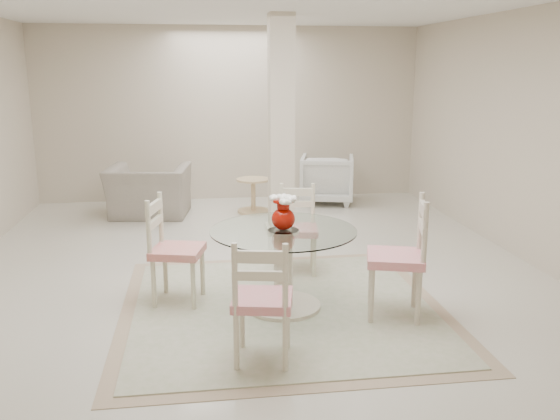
{
  "coord_description": "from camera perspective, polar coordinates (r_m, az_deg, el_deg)",
  "views": [
    {
      "loc": [
        -0.52,
        -5.94,
        2.08
      ],
      "look_at": [
        0.18,
        -0.92,
        0.85
      ],
      "focal_mm": 38.0,
      "sensor_mm": 36.0,
      "label": 1
    }
  ],
  "objects": [
    {
      "name": "ground",
      "position": [
        6.32,
        -2.75,
        -5.6
      ],
      "size": [
        7.0,
        7.0,
        0.0
      ],
      "primitive_type": "plane",
      "color": "beige",
      "rests_on": "ground"
    },
    {
      "name": "room_shell",
      "position": [
        5.97,
        -2.96,
        11.46
      ],
      "size": [
        6.02,
        7.02,
        2.71
      ],
      "color": "beige",
      "rests_on": "ground"
    },
    {
      "name": "column",
      "position": [
        7.35,
        0.11,
        7.93
      ],
      "size": [
        0.3,
        0.3,
        2.7
      ],
      "primitive_type": "cube",
      "color": "beige",
      "rests_on": "ground"
    },
    {
      "name": "area_rug",
      "position": [
        5.29,
        0.3,
        -9.41
      ],
      "size": [
        2.82,
        2.82,
        0.02
      ],
      "color": "tan",
      "rests_on": "ground"
    },
    {
      "name": "dining_table",
      "position": [
        5.16,
        0.31,
        -5.71
      ],
      "size": [
        1.26,
        1.26,
        0.72
      ],
      "rotation": [
        0.0,
        0.0,
        -0.3
      ],
      "color": "beige",
      "rests_on": "ground"
    },
    {
      "name": "red_vase",
      "position": [
        5.01,
        0.36,
        -0.16
      ],
      "size": [
        0.23,
        0.22,
        0.31
      ],
      "color": "#AA1005",
      "rests_on": "dining_table"
    },
    {
      "name": "dining_chair_east",
      "position": [
        5.04,
        11.92,
        -3.64
      ],
      "size": [
        0.57,
        0.57,
        1.15
      ],
      "rotation": [
        0.0,
        0.0,
        -1.85
      ],
      "color": "beige",
      "rests_on": "ground"
    },
    {
      "name": "dining_chair_north",
      "position": [
        6.08,
        1.69,
        -1.18
      ],
      "size": [
        0.45,
        0.45,
        1.0
      ],
      "rotation": [
        0.0,
        0.0,
        -0.14
      ],
      "color": "beige",
      "rests_on": "ground"
    },
    {
      "name": "dining_chair_west",
      "position": [
        5.34,
        -10.58,
        -3.04
      ],
      "size": [
        0.52,
        0.52,
        1.08
      ],
      "rotation": [
        0.0,
        0.0,
        1.33
      ],
      "color": "beige",
      "rests_on": "ground"
    },
    {
      "name": "dining_chair_south",
      "position": [
        4.16,
        -1.78,
        -7.98
      ],
      "size": [
        0.49,
        0.49,
        1.04
      ],
      "rotation": [
        0.0,
        0.0,
        2.95
      ],
      "color": "beige",
      "rests_on": "ground"
    },
    {
      "name": "recliner_taupe",
      "position": [
        8.61,
        -12.48,
        1.77
      ],
      "size": [
        1.22,
        1.1,
        0.72
      ],
      "primitive_type": "imported",
      "rotation": [
        0.0,
        0.0,
        3.01
      ],
      "color": "gray",
      "rests_on": "ground"
    },
    {
      "name": "armchair_white",
      "position": [
        9.29,
        4.55,
        3.0
      ],
      "size": [
        0.97,
        0.99,
        0.75
      ],
      "primitive_type": "imported",
      "rotation": [
        0.0,
        0.0,
        2.9
      ],
      "color": "white",
      "rests_on": "ground"
    },
    {
      "name": "side_table",
      "position": [
        8.64,
        -2.59,
        1.27
      ],
      "size": [
        0.48,
        0.48,
        0.5
      ],
      "color": "#DAC386",
      "rests_on": "ground"
    }
  ]
}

